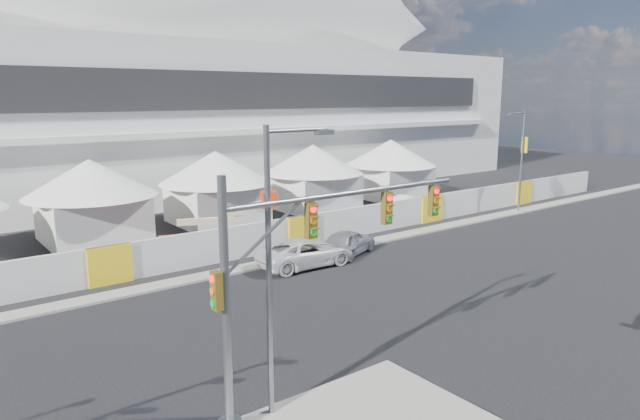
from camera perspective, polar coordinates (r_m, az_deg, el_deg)
ground at (r=22.17m, az=7.73°, el=-13.85°), size 160.00×160.00×0.00m
far_curb at (r=44.41m, az=14.57°, el=-1.14°), size 80.00×1.20×0.12m
stadium at (r=60.11m, az=-15.17°, el=11.05°), size 80.00×24.80×21.98m
tent_row at (r=41.29m, az=-15.90°, el=2.23°), size 53.40×8.40×5.40m
hoarding_fence at (r=36.04m, az=-1.85°, el=-2.11°), size 70.00×0.25×2.00m
scaffold_tower at (r=78.47m, az=13.04°, el=8.62°), size 4.40×4.40×12.00m
sedan_silver at (r=34.18m, az=2.76°, el=-3.23°), size 3.52×5.02×1.59m
pickup_curb at (r=31.98m, az=-1.47°, el=-4.28°), size 2.86×5.73×1.56m
lot_car_a at (r=47.68m, az=9.03°, el=0.70°), size 1.64×4.19×1.36m
traffic_mast at (r=16.42m, az=-3.43°, el=-7.25°), size 9.15×0.71×7.28m
streetlight_median at (r=16.25m, az=-4.50°, el=-4.31°), size 2.35×0.24×8.50m
streetlight_curb at (r=48.78m, az=19.45°, el=5.30°), size 2.44×0.55×8.23m
boom_lift at (r=35.33m, az=-11.89°, el=-2.67°), size 7.42×2.84×3.63m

